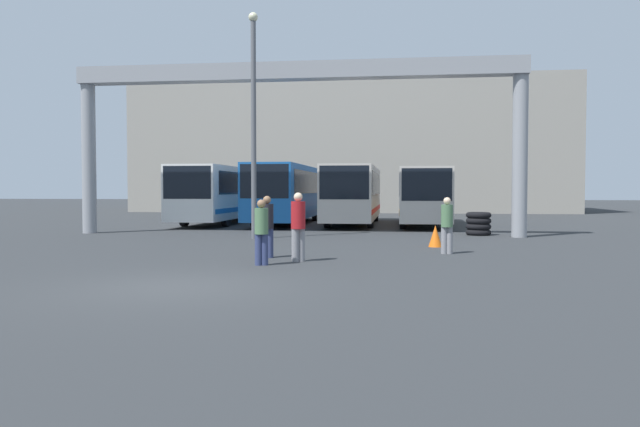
% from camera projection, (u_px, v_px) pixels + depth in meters
% --- Properties ---
extents(ground_plane, '(200.00, 200.00, 0.00)m').
position_uv_depth(ground_plane, '(174.00, 287.00, 12.22)').
color(ground_plane, '#2D3033').
extents(building_backdrop, '(36.47, 12.00, 10.93)m').
position_uv_depth(building_backdrop, '(351.00, 149.00, 55.37)').
color(building_backdrop, gray).
rests_on(building_backdrop, ground).
extents(overhead_gantry, '(18.75, 0.80, 7.14)m').
position_uv_depth(overhead_gantry, '(295.00, 98.00, 25.80)').
color(overhead_gantry, gray).
rests_on(overhead_gantry, ground).
extents(bus_slot_0, '(2.55, 12.11, 3.11)m').
position_uv_depth(bus_slot_0, '(224.00, 191.00, 35.10)').
color(bus_slot_0, silver).
rests_on(bus_slot_0, ground).
extents(bus_slot_1, '(2.51, 11.90, 3.17)m').
position_uv_depth(bus_slot_1, '(288.00, 191.00, 34.51)').
color(bus_slot_1, '#1959A5').
rests_on(bus_slot_1, ground).
extents(bus_slot_2, '(2.48, 11.61, 3.09)m').
position_uv_depth(bus_slot_2, '(354.00, 192.00, 33.89)').
color(bus_slot_2, beige).
rests_on(bus_slot_2, ground).
extents(bus_slot_3, '(2.44, 10.67, 2.95)m').
position_uv_depth(bus_slot_3, '(423.00, 193.00, 32.95)').
color(bus_slot_3, beige).
rests_on(bus_slot_3, ground).
extents(pedestrian_near_center, '(0.35, 0.35, 1.68)m').
position_uv_depth(pedestrian_near_center, '(447.00, 224.00, 18.48)').
color(pedestrian_near_center, gray).
rests_on(pedestrian_near_center, ground).
extents(pedestrian_mid_right, '(0.35, 0.35, 1.66)m').
position_uv_depth(pedestrian_mid_right, '(261.00, 230.00, 15.71)').
color(pedestrian_mid_right, navy).
rests_on(pedestrian_mid_right, ground).
extents(pedestrian_mid_left, '(0.36, 0.36, 1.73)m').
position_uv_depth(pedestrian_mid_left, '(267.00, 225.00, 17.42)').
color(pedestrian_mid_left, navy).
rests_on(pedestrian_mid_left, ground).
extents(pedestrian_near_left, '(0.38, 0.38, 1.83)m').
position_uv_depth(pedestrian_near_left, '(298.00, 225.00, 16.53)').
color(pedestrian_near_left, gray).
rests_on(pedestrian_near_left, ground).
extents(traffic_cone, '(0.45, 0.45, 0.72)m').
position_uv_depth(traffic_cone, '(435.00, 236.00, 20.71)').
color(traffic_cone, orange).
rests_on(traffic_cone, ground).
extents(tire_stack, '(1.04, 1.04, 0.96)m').
position_uv_depth(tire_stack, '(479.00, 224.00, 25.95)').
color(tire_stack, black).
rests_on(tire_stack, ground).
extents(lamp_post, '(0.36, 0.36, 8.69)m').
position_uv_depth(lamp_post, '(254.00, 117.00, 24.00)').
color(lamp_post, '#595B60').
rests_on(lamp_post, ground).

